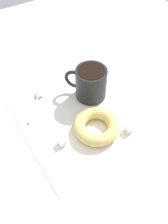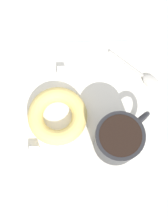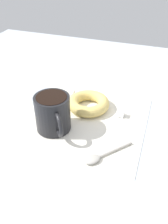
% 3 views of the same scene
% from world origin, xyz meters
% --- Properties ---
extents(ground_plane, '(1.20, 1.20, 0.02)m').
position_xyz_m(ground_plane, '(0.00, 0.00, -0.01)').
color(ground_plane, '#B2BCC6').
extents(napkin, '(0.31, 0.31, 0.00)m').
position_xyz_m(napkin, '(-0.00, 0.03, 0.00)').
color(napkin, white).
rests_on(napkin, ground_plane).
extents(coffee_cup, '(0.09, 0.10, 0.09)m').
position_xyz_m(coffee_cup, '(-0.05, -0.03, 0.05)').
color(coffee_cup, black).
rests_on(coffee_cup, napkin).
extents(donut, '(0.11, 0.11, 0.03)m').
position_xyz_m(donut, '(-0.01, 0.08, 0.02)').
color(donut, '#E5C66B').
rests_on(donut, napkin).
extents(spoon, '(0.09, 0.10, 0.01)m').
position_xyz_m(spoon, '(0.07, -0.09, 0.01)').
color(spoon, '#B7B2A8').
rests_on(spoon, napkin).
extents(sugar_cube, '(0.02, 0.02, 0.02)m').
position_xyz_m(sugar_cube, '(-0.07, 0.12, 0.01)').
color(sugar_cube, white).
rests_on(sugar_cube, napkin).
extents(sugar_cube_extra, '(0.02, 0.02, 0.02)m').
position_xyz_m(sugar_cube_extra, '(0.08, 0.07, 0.01)').
color(sugar_cube_extra, white).
rests_on(sugar_cube_extra, napkin).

